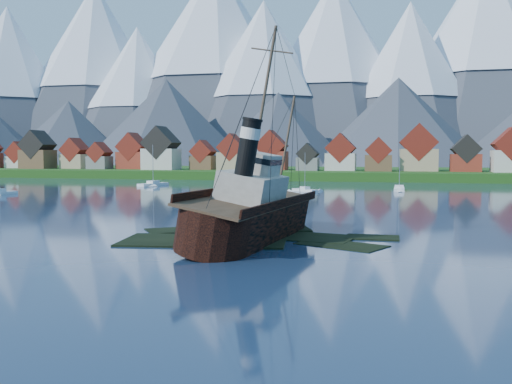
% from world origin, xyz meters
% --- Properties ---
extents(ground, '(1400.00, 1400.00, 0.00)m').
position_xyz_m(ground, '(0.00, 0.00, 0.00)').
color(ground, '#1A2D4A').
rests_on(ground, ground).
extents(shoal, '(31.71, 21.24, 1.14)m').
position_xyz_m(shoal, '(1.78, 2.15, -0.35)').
color(shoal, black).
rests_on(shoal, ground).
extents(shore_bank, '(600.00, 80.00, 3.20)m').
position_xyz_m(shore_bank, '(0.00, 170.00, 0.00)').
color(shore_bank, '#1B4012').
rests_on(shore_bank, ground).
extents(seawall, '(600.00, 2.50, 2.00)m').
position_xyz_m(seawall, '(0.00, 132.00, 0.00)').
color(seawall, '#3F3D38').
rests_on(seawall, ground).
extents(town, '(250.96, 16.69, 17.30)m').
position_xyz_m(town, '(-33.12, 152.18, 8.99)').
color(town, maroon).
rests_on(town, ground).
extents(mountains, '(965.00, 340.00, 205.00)m').
position_xyz_m(mountains, '(-0.79, 481.26, 89.34)').
color(mountains, '#2D333D').
rests_on(mountains, ground).
extents(tugboat_wreck, '(7.17, 30.88, 24.47)m').
position_xyz_m(tugboat_wreck, '(1.51, 1.71, 3.07)').
color(tugboat_wreck, black).
rests_on(tugboat_wreck, ground).
extents(sailboat_b, '(4.89, 8.12, 11.55)m').
position_xyz_m(sailboat_b, '(-71.52, 52.90, 0.27)').
color(sailboat_b, white).
rests_on(sailboat_b, ground).
extents(sailboat_c, '(7.20, 6.78, 10.20)m').
position_xyz_m(sailboat_c, '(-4.30, 80.21, 0.23)').
color(sailboat_c, white).
rests_on(sailboat_c, ground).
extents(sailboat_e, '(2.72, 10.33, 11.94)m').
position_xyz_m(sailboat_e, '(18.76, 88.69, 0.26)').
color(sailboat_e, white).
rests_on(sailboat_e, ground).
extents(sailboat_f, '(5.92, 11.34, 12.59)m').
position_xyz_m(sailboat_f, '(-51.54, 94.50, 0.27)').
color(sailboat_f, white).
rests_on(sailboat_f, ground).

